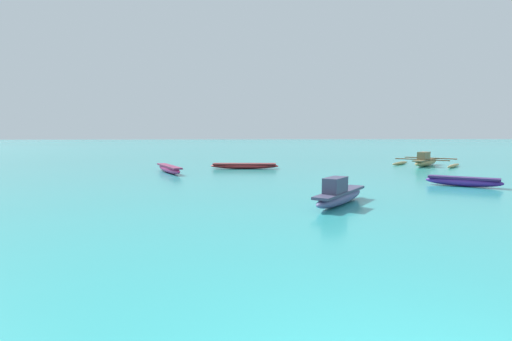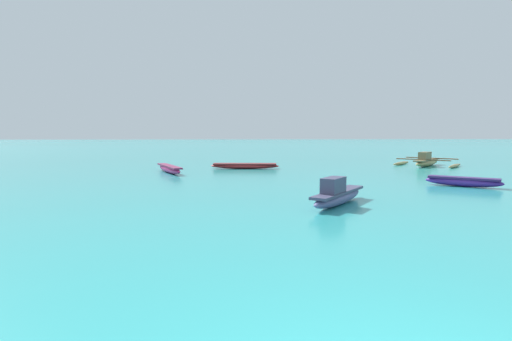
% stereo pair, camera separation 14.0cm
% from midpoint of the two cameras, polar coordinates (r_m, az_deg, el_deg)
% --- Properties ---
extents(moored_boat_0, '(2.62, 2.11, 0.38)m').
position_cam_midpoint_polar(moored_boat_0, '(18.09, 27.30, -1.35)').
color(moored_boat_0, '#51268F').
rests_on(moored_boat_0, ground_plane).
extents(moored_boat_1, '(2.40, 3.03, 0.86)m').
position_cam_midpoint_polar(moored_boat_1, '(12.26, 11.49, -3.40)').
color(moored_boat_1, slate).
rests_on(moored_boat_1, ground_plane).
extents(moored_boat_2, '(4.51, 4.47, 0.93)m').
position_cam_midpoint_polar(moored_boat_2, '(27.97, 22.92, 1.21)').
color(moored_boat_2, tan).
rests_on(moored_boat_2, ground_plane).
extents(moored_boat_3, '(2.02, 3.83, 0.39)m').
position_cam_midpoint_polar(moored_boat_3, '(22.03, -12.49, 0.26)').
color(moored_boat_3, '#BB2C6C').
rests_on(moored_boat_3, ground_plane).
extents(moored_boat_4, '(4.13, 1.09, 0.32)m').
position_cam_midpoint_polar(moored_boat_4, '(23.85, -1.83, 0.70)').
color(moored_boat_4, red).
rests_on(moored_boat_4, ground_plane).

